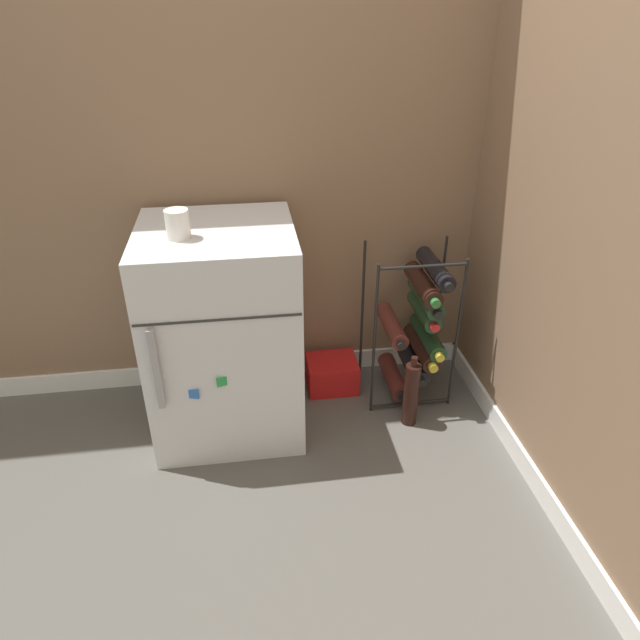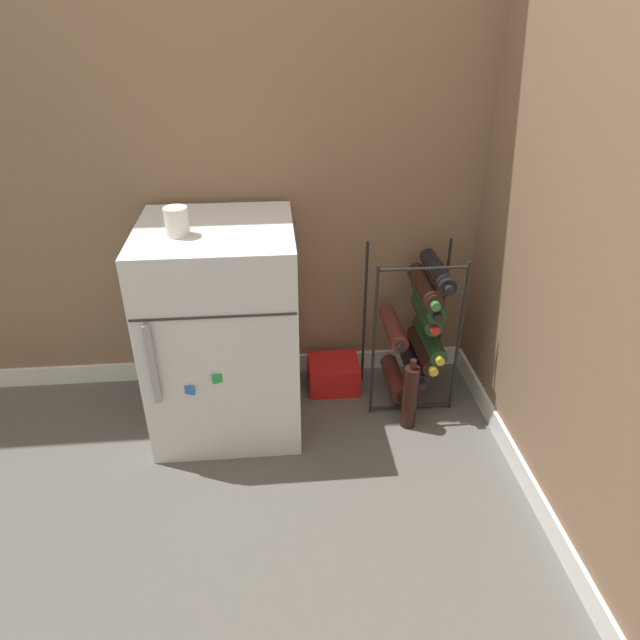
{
  "view_description": "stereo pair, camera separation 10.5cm",
  "coord_description": "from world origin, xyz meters",
  "px_view_note": "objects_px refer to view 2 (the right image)",
  "views": [
    {
      "loc": [
        -0.19,
        -1.7,
        1.56
      ],
      "look_at": [
        0.09,
        0.28,
        0.42
      ],
      "focal_mm": 32.0,
      "sensor_mm": 36.0,
      "label": 1
    },
    {
      "loc": [
        -0.09,
        -1.71,
        1.56
      ],
      "look_at": [
        0.09,
        0.28,
        0.42
      ],
      "focal_mm": 32.0,
      "sensor_mm": 36.0,
      "label": 2
    }
  ],
  "objects_px": {
    "soda_box": "(333,374)",
    "fridge_top_cup": "(177,222)",
    "mini_fridge": "(223,329)",
    "wine_rack": "(419,328)",
    "loose_bottle_floor": "(410,397)"
  },
  "relations": [
    {
      "from": "loose_bottle_floor",
      "to": "mini_fridge",
      "type": "bearing_deg",
      "value": 169.49
    },
    {
      "from": "wine_rack",
      "to": "loose_bottle_floor",
      "type": "xyz_separation_m",
      "value": [
        -0.07,
        -0.21,
        -0.2
      ]
    },
    {
      "from": "mini_fridge",
      "to": "soda_box",
      "type": "xyz_separation_m",
      "value": [
        0.46,
        0.16,
        -0.35
      ]
    },
    {
      "from": "soda_box",
      "to": "fridge_top_cup",
      "type": "xyz_separation_m",
      "value": [
        -0.57,
        -0.23,
        0.83
      ]
    },
    {
      "from": "mini_fridge",
      "to": "loose_bottle_floor",
      "type": "height_order",
      "value": "mini_fridge"
    },
    {
      "from": "mini_fridge",
      "to": "wine_rack",
      "type": "distance_m",
      "value": 0.81
    },
    {
      "from": "mini_fridge",
      "to": "soda_box",
      "type": "distance_m",
      "value": 0.6
    },
    {
      "from": "fridge_top_cup",
      "to": "soda_box",
      "type": "bearing_deg",
      "value": 21.68
    },
    {
      "from": "wine_rack",
      "to": "soda_box",
      "type": "relative_size",
      "value": 3.08
    },
    {
      "from": "mini_fridge",
      "to": "loose_bottle_floor",
      "type": "xyz_separation_m",
      "value": [
        0.74,
        -0.14,
        -0.28
      ]
    },
    {
      "from": "mini_fridge",
      "to": "loose_bottle_floor",
      "type": "relative_size",
      "value": 2.61
    },
    {
      "from": "soda_box",
      "to": "fridge_top_cup",
      "type": "height_order",
      "value": "fridge_top_cup"
    },
    {
      "from": "mini_fridge",
      "to": "loose_bottle_floor",
      "type": "bearing_deg",
      "value": -10.51
    },
    {
      "from": "mini_fridge",
      "to": "wine_rack",
      "type": "height_order",
      "value": "mini_fridge"
    },
    {
      "from": "soda_box",
      "to": "loose_bottle_floor",
      "type": "xyz_separation_m",
      "value": [
        0.28,
        -0.3,
        0.08
      ]
    }
  ]
}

